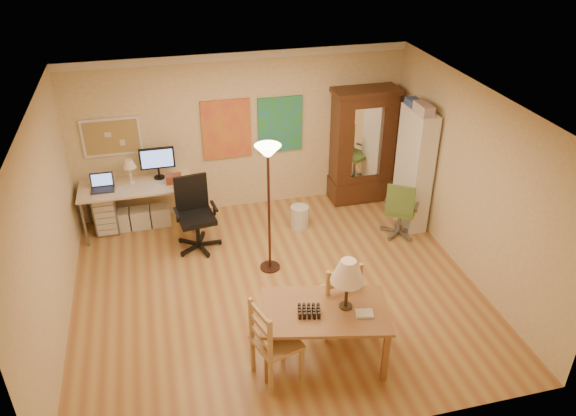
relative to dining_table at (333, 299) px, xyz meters
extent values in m
plane|color=#A16539|center=(-0.34, 1.39, -0.86)|extent=(5.50, 5.50, 0.00)
cube|color=white|center=(-0.34, 3.85, 1.78)|extent=(5.50, 0.08, 0.12)
cube|color=#998348|center=(-2.39, 3.86, 0.64)|extent=(0.90, 0.04, 0.62)
cube|color=gold|center=(-0.59, 3.86, 0.59)|extent=(0.80, 0.04, 1.00)
cube|color=teal|center=(0.31, 3.86, 0.59)|extent=(0.75, 0.04, 0.95)
cube|color=brown|center=(-0.09, 0.00, -0.16)|extent=(1.61, 1.16, 0.04)
cube|color=brown|center=(-0.81, -0.21, -0.52)|extent=(0.08, 0.08, 0.69)
cube|color=brown|center=(0.47, -0.50, -0.52)|extent=(0.08, 0.08, 0.69)
cube|color=brown|center=(-0.65, 0.51, -0.52)|extent=(0.08, 0.08, 0.69)
cube|color=brown|center=(0.63, 0.22, -0.52)|extent=(0.08, 0.08, 0.69)
cylinder|color=#2F200F|center=(0.16, 0.00, -0.13)|extent=(0.15, 0.15, 0.02)
cylinder|color=#2F200F|center=(0.16, 0.00, 0.06)|extent=(0.04, 0.04, 0.39)
cone|color=#FFE4C7|center=(0.16, 0.00, 0.36)|extent=(0.39, 0.39, 0.27)
cube|color=silver|center=(0.31, -0.18, -0.12)|extent=(0.22, 0.18, 0.03)
cube|color=black|center=(-0.28, -0.02, -0.10)|extent=(0.31, 0.27, 0.08)
cube|color=#A7764C|center=(0.20, 0.48, -0.36)|extent=(0.55, 0.53, 0.04)
cube|color=#A7764C|center=(0.39, 0.71, -0.62)|extent=(0.05, 0.05, 0.48)
cube|color=#A7764C|center=(-0.03, 0.65, -0.62)|extent=(0.05, 0.05, 0.48)
cube|color=#A7764C|center=(0.44, 0.31, -0.62)|extent=(0.05, 0.05, 0.48)
cube|color=#A7764C|center=(0.02, 0.25, -0.62)|extent=(0.05, 0.05, 0.48)
cube|color=#A7764C|center=(0.44, 0.31, -0.08)|extent=(0.05, 0.05, 0.56)
cube|color=#A7764C|center=(0.02, 0.25, -0.08)|extent=(0.05, 0.05, 0.56)
cube|color=#A7764C|center=(0.23, 0.28, -0.03)|extent=(0.42, 0.09, 0.06)
cube|color=#A7764C|center=(-0.69, -0.14, -0.36)|extent=(0.59, 0.60, 0.04)
cube|color=#A7764C|center=(-0.43, -0.28, -0.62)|extent=(0.06, 0.06, 0.48)
cube|color=#A7764C|center=(-0.56, 0.12, -0.62)|extent=(0.06, 0.06, 0.48)
cube|color=#A7764C|center=(-0.81, -0.40, -0.62)|extent=(0.06, 0.06, 0.48)
cube|color=#A7764C|center=(-0.94, 0.01, -0.62)|extent=(0.06, 0.06, 0.48)
cube|color=#A7764C|center=(-0.81, -0.40, -0.09)|extent=(0.06, 0.06, 0.55)
cube|color=#A7764C|center=(-0.94, 0.01, -0.09)|extent=(0.06, 0.06, 0.55)
cube|color=#A7764C|center=(-0.88, -0.19, -0.03)|extent=(0.16, 0.41, 0.06)
cylinder|color=#402019|center=(-0.31, 1.92, -0.85)|extent=(0.29, 0.29, 0.03)
cylinder|color=#402019|center=(-0.31, 1.92, 0.08)|extent=(0.04, 0.04, 1.84)
cone|color=#FFE0A5|center=(-0.31, 1.92, 1.02)|extent=(0.36, 0.36, 0.15)
cube|color=beige|center=(-2.13, 3.51, -0.08)|extent=(1.75, 0.77, 0.03)
cylinder|color=slate|center=(-2.95, 3.19, -0.48)|extent=(0.04, 0.04, 0.77)
cylinder|color=slate|center=(-1.31, 3.19, -0.48)|extent=(0.04, 0.04, 0.77)
cylinder|color=slate|center=(-2.95, 3.84, -0.48)|extent=(0.04, 0.04, 0.77)
cylinder|color=slate|center=(-1.31, 3.84, -0.48)|extent=(0.04, 0.04, 0.77)
cube|color=black|center=(-2.62, 3.46, -0.06)|extent=(0.35, 0.24, 0.02)
cube|color=black|center=(-2.62, 3.63, 0.06)|extent=(0.35, 0.06, 0.23)
cube|color=black|center=(-1.74, 3.68, 0.29)|extent=(0.55, 0.04, 0.35)
cone|color=#FFE4C7|center=(-2.18, 3.62, 0.26)|extent=(0.22, 0.22, 0.13)
cube|color=silver|center=(-2.29, 3.35, -0.06)|extent=(0.27, 0.35, 0.01)
cube|color=maroon|center=(-1.52, 3.46, 0.00)|extent=(0.24, 0.17, 0.13)
cube|color=white|center=(-2.45, 3.57, -0.70)|extent=(0.31, 0.26, 0.33)
cube|color=white|center=(-2.13, 3.57, -0.70)|extent=(0.31, 0.26, 0.33)
cube|color=silver|center=(-1.80, 3.57, -0.70)|extent=(0.31, 0.26, 0.33)
cylinder|color=black|center=(-1.27, 2.72, -0.59)|extent=(0.07, 0.07, 0.44)
cube|color=black|center=(-1.27, 2.72, -0.34)|extent=(0.59, 0.57, 0.08)
cube|color=black|center=(-1.30, 2.95, -0.01)|extent=(0.51, 0.12, 0.57)
cube|color=black|center=(-1.55, 2.68, -0.18)|extent=(0.09, 0.33, 0.03)
cube|color=black|center=(-0.99, 2.75, -0.18)|extent=(0.09, 0.33, 0.03)
cylinder|color=slate|center=(1.90, 2.33, -0.63)|extent=(0.06, 0.06, 0.37)
cube|color=#4A7032|center=(1.90, 2.33, -0.42)|extent=(0.61, 0.60, 0.07)
cube|color=#4A7032|center=(1.79, 2.16, -0.14)|extent=(0.38, 0.27, 0.48)
cube|color=slate|center=(2.11, 2.20, -0.29)|extent=(0.18, 0.25, 0.03)
cube|color=slate|center=(1.70, 2.47, -0.29)|extent=(0.18, 0.25, 0.03)
cube|color=slate|center=(-2.65, 3.59, -0.50)|extent=(0.36, 0.41, 0.72)
cube|color=silver|center=(-2.65, 3.37, -0.50)|extent=(0.31, 0.02, 0.62)
cube|color=#311A0D|center=(1.70, 3.63, 0.12)|extent=(1.02, 0.47, 1.96)
cube|color=#311A0D|center=(1.70, 3.63, -0.66)|extent=(1.06, 0.50, 0.39)
cube|color=white|center=(1.70, 3.40, 0.30)|extent=(0.51, 0.01, 1.21)
cube|color=#311A0D|center=(1.70, 3.63, 1.12)|extent=(1.10, 0.52, 0.07)
cube|color=white|center=(2.21, 2.65, 0.12)|extent=(0.30, 0.79, 1.97)
cube|color=#993333|center=(2.17, 2.50, -0.39)|extent=(0.18, 0.39, 0.24)
cube|color=#334C99|center=(2.17, 2.84, 0.77)|extent=(0.18, 0.28, 0.20)
cylinder|color=silver|center=(0.40, 2.92, -0.67)|extent=(0.30, 0.30, 0.38)
camera|label=1|loc=(-1.69, -4.68, 4.03)|focal=35.00mm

